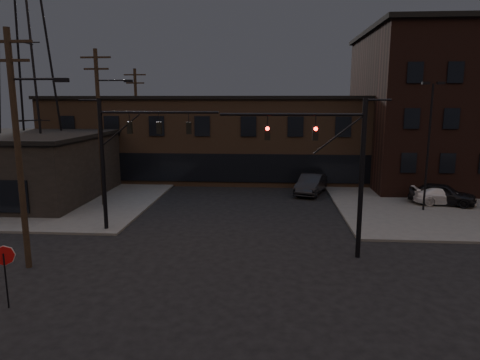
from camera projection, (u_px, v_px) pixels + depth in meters
name	position (u px, v px, depth m)	size (l,w,h in m)	color
ground	(221.00, 292.00, 17.87)	(140.00, 140.00, 0.00)	black
sidewalk_nw	(19.00, 183.00, 40.97)	(30.00, 30.00, 0.15)	#474744
building_row	(251.00, 138.00, 44.60)	(40.00, 12.00, 8.00)	#493527
traffic_signal_near	(339.00, 161.00, 21.01)	(7.12, 0.24, 8.00)	black
traffic_signal_far	(123.00, 150.00, 25.27)	(7.12, 0.24, 8.00)	black
stop_sign	(4.00, 262.00, 16.15)	(0.72, 0.33, 2.48)	black
utility_pole_near	(19.00, 145.00, 19.42)	(3.70, 0.28, 11.00)	black
utility_pole_mid	(100.00, 125.00, 31.21)	(3.70, 0.28, 11.50)	black
utility_pole_far	(137.00, 122.00, 43.12)	(2.20, 0.28, 11.00)	black
transmission_tower	(24.00, 42.00, 34.50)	(7.00, 7.00, 25.00)	black
lot_light_a	(429.00, 135.00, 29.69)	(1.50, 0.28, 9.14)	black
parked_car_lot_a	(442.00, 194.00, 32.29)	(1.89, 4.71, 1.60)	black
parked_car_lot_b	(444.00, 196.00, 32.22)	(1.86, 4.58, 1.33)	silver
car_crossing	(311.00, 184.00, 36.52)	(1.79, 5.14, 1.69)	black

